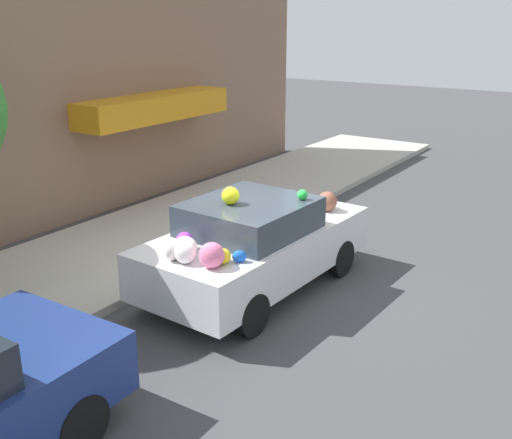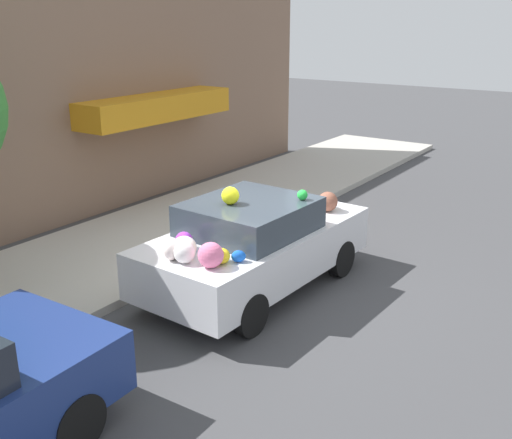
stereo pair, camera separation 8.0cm
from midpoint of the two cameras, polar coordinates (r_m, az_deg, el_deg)
The scene contains 5 objects.
ground_plane at distance 9.65m, azimuth -1.04°, elevation -6.29°, with size 60.00×60.00×0.00m, color #424244.
sidewalk_curb at distance 11.27m, azimuth -12.37°, elevation -2.58°, with size 24.00×3.20×0.14m.
building_facade at distance 12.45m, azimuth -19.75°, elevation 10.45°, with size 18.00×1.20×5.09m.
fire_hydrant at distance 11.04m, azimuth -4.38°, elevation -0.34°, with size 0.20×0.20×0.70m.
art_car at distance 9.22m, azimuth -0.42°, elevation -2.28°, with size 4.05×1.97×1.74m.
Camera 1 is at (-7.17, -5.01, 4.07)m, focal length 42.00 mm.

